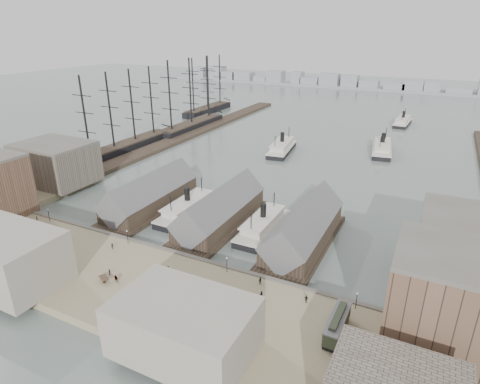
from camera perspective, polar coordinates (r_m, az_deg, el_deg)
The scene contains 37 objects.
ground at distance 109.49m, azimuth -7.10°, elevation -8.29°, with size 900.00×900.00×0.00m, color #586661.
quay at distance 95.78m, azimuth -13.84°, elevation -13.08°, with size 180.00×30.00×2.00m, color gray.
seawall at distance 105.27m, azimuth -8.69°, elevation -9.01°, with size 180.00×1.20×2.30m, color #59544C.
west_wharf at distance 222.13m, azimuth -7.73°, elevation 7.93°, with size 10.00×220.00×1.60m, color #2D231C.
ferry_shed_west at distance 133.66m, azimuth -12.59°, elevation -0.56°, with size 14.00×42.00×12.60m.
ferry_shed_center at distance 119.99m, azimuth -2.80°, elevation -2.74°, with size 14.00×42.00×12.60m.
ferry_shed_east at distance 110.83m, azimuth 9.08°, elevation -5.26°, with size 14.00×42.00×12.60m.
warehouse_west_back at distance 163.09m, azimuth -24.70°, elevation 3.72°, with size 26.00×20.00×14.00m, color #60564C.
street_bldg_center at distance 74.64m, azimuth -7.94°, elevation -18.45°, with size 24.00×16.00×10.00m, color gray.
lamp_post_far_w at distance 131.55m, azimuth -25.60°, elevation -2.68°, with size 0.44×0.44×3.92m.
lamp_post_near_w at distance 110.83m, azimuth -15.76°, elevation -5.83°, with size 0.44×0.44×3.92m.
lamp_post_near_e at distance 95.21m, azimuth -1.89°, elevation -9.90°, with size 0.44×0.44×3.92m.
lamp_post_far_e at distance 87.43m, azimuth 16.27°, elevation -14.21°, with size 0.44×0.44×3.92m.
far_shore at distance 418.68m, azimuth 19.26°, elevation 14.12°, with size 500.00×40.00×15.72m.
ferry_docked_west at distance 128.74m, azimuth -7.43°, elevation -2.26°, with size 8.11×27.03×9.65m.
ferry_docked_east at distance 117.60m, azimuth 3.28°, elevation -4.64°, with size 7.76×25.88×9.24m.
ferry_open_near at distance 193.61m, azimuth 5.97°, elevation 6.34°, with size 12.23×29.46×10.21m.
ferry_open_mid at distance 203.08m, azimuth 19.53°, elevation 5.92°, with size 12.40×29.34×10.15m.
ferry_open_far at distance 267.76m, azimuth 22.13°, elevation 9.27°, with size 9.12×25.82×9.08m.
sailing_ship_near at distance 202.00m, azimuth -15.98°, elevation 6.38°, with size 9.18×63.23×37.73m.
sailing_ship_mid at distance 238.73m, azimuth -6.88°, elevation 9.49°, with size 9.75×56.35×40.10m.
sailing_ship_far at distance 287.60m, azimuth -4.61°, elevation 11.75°, with size 9.14×50.80×37.59m.
tram at distance 80.88m, azimuth 13.62°, elevation -17.96°, with size 3.04×11.06×3.92m.
horse_cart_left at distance 117.72m, azimuth -24.83°, elevation -6.51°, with size 4.69×1.90×1.46m.
horse_cart_center at distance 97.36m, azimuth -17.73°, elevation -11.61°, with size 4.92×3.22×1.67m.
horse_cart_right at distance 84.04m, azimuth -1.73°, elevation -16.50°, with size 4.81×3.24×1.59m.
pedestrian_0 at distance 133.80m, azimuth -26.92°, elevation -3.42°, with size 0.58×0.42×1.58m, color black.
pedestrian_1 at distance 122.99m, azimuth -27.97°, elevation -5.82°, with size 0.82×0.64×1.68m, color black.
pedestrian_2 at distance 110.38m, azimuth -17.69°, elevation -7.34°, with size 1.01×0.58×1.57m, color black.
pedestrian_3 at distance 99.94m, azimuth -18.07°, elevation -10.73°, with size 0.92×0.38×1.56m, color black.
pedestrian_4 at distance 97.51m, azimuth -10.16°, elevation -10.75°, with size 0.79×0.51×1.62m, color black.
pedestrian_5 at distance 91.90m, azimuth -11.38°, elevation -13.07°, with size 0.66×0.49×1.82m, color black.
pedestrian_6 at distance 88.04m, azimuth 3.04°, elevation -14.39°, with size 0.86×0.67×1.77m, color black.
pedestrian_7 at distance 81.89m, azimuth 1.98°, elevation -17.72°, with size 1.05×0.60×1.62m, color black.
pedestrian_8 at distance 87.86m, azimuth 9.43°, elevation -14.78°, with size 1.06×0.44×1.81m, color black.
pedestrian_9 at distance 78.40m, azimuth 22.89°, elevation -22.01°, with size 0.86×0.56×1.77m, color black.
pedestrian_10 at distance 92.19m, azimuth 2.86°, elevation -12.48°, with size 0.87×0.67×1.78m, color black.
Camera 1 is at (53.67, -77.59, 55.57)m, focal length 30.00 mm.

